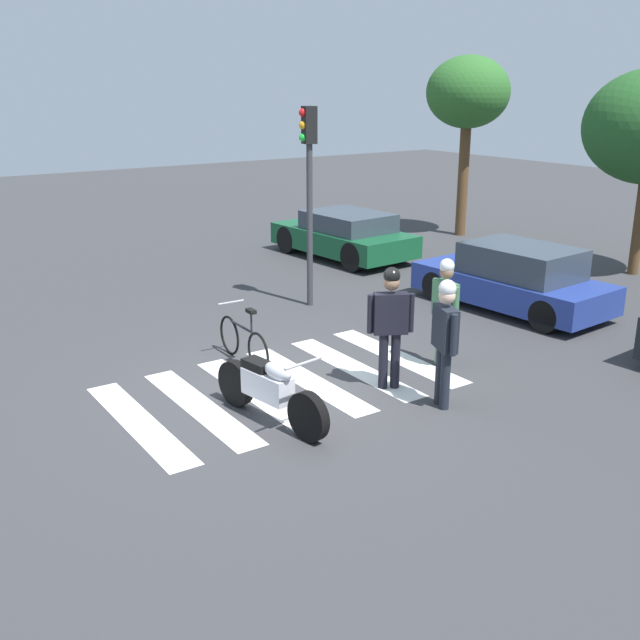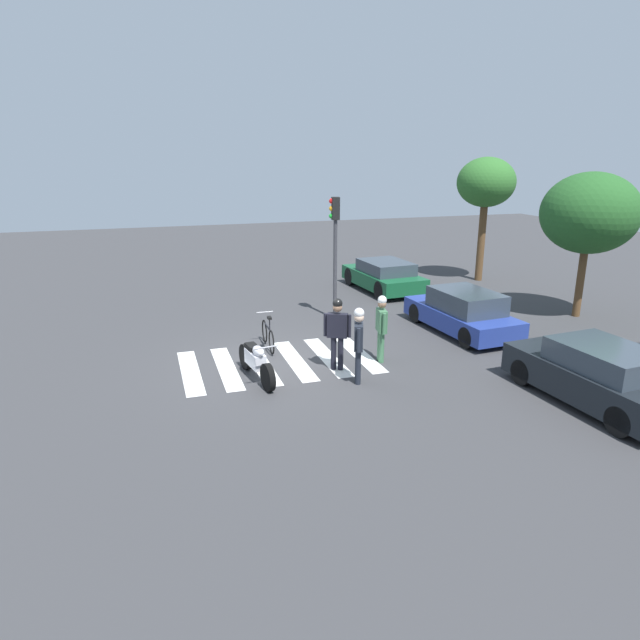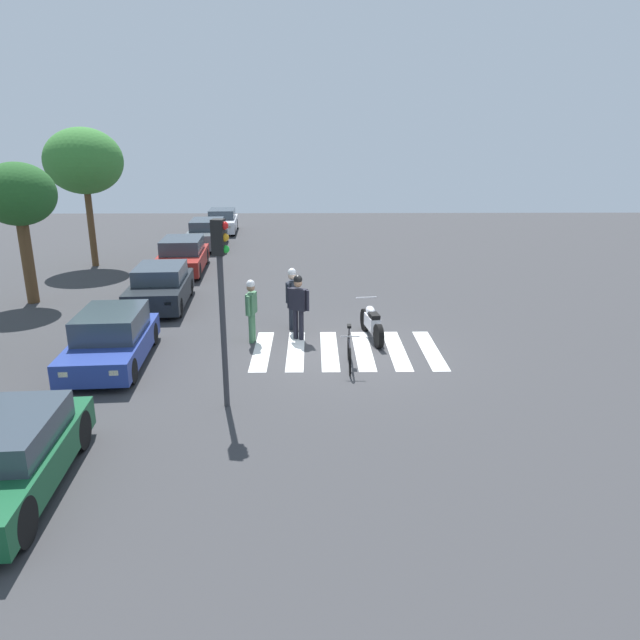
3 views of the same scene
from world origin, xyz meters
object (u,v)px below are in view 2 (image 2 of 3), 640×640
(leaning_bicycle, at_px, (268,335))
(car_green_compact, at_px, (384,276))
(police_motorcycle, at_px, (256,361))
(pedestrian_bystander, at_px, (381,324))
(car_black_suv, at_px, (598,375))
(officer_on_foot, at_px, (337,329))
(car_blue_hatchback, at_px, (463,312))
(officer_by_motorcycle, at_px, (358,340))
(traffic_light_pole, at_px, (335,238))

(leaning_bicycle, xyz_separation_m, car_green_compact, (-5.28, 5.86, 0.22))
(police_motorcycle, height_order, leaning_bicycle, police_motorcycle)
(pedestrian_bystander, height_order, car_black_suv, pedestrian_bystander)
(car_green_compact, xyz_separation_m, car_black_suv, (10.94, 0.15, 0.05))
(officer_on_foot, bearing_deg, leaning_bicycle, -148.37)
(car_green_compact, distance_m, car_blue_hatchback, 5.65)
(officer_by_motorcycle, relative_size, car_green_compact, 0.45)
(pedestrian_bystander, xyz_separation_m, car_blue_hatchback, (-1.53, 3.36, -0.40))
(car_black_suv, bearing_deg, leaning_bicycle, -133.23)
(police_motorcycle, height_order, pedestrian_bystander, pedestrian_bystander)
(police_motorcycle, xyz_separation_m, traffic_light_pole, (-4.29, 3.47, 2.20))
(pedestrian_bystander, bearing_deg, car_black_suv, 42.47)
(pedestrian_bystander, relative_size, traffic_light_pole, 0.45)
(pedestrian_bystander, relative_size, car_blue_hatchback, 0.44)
(leaning_bicycle, bearing_deg, officer_on_foot, 31.63)
(car_green_compact, bearing_deg, officer_by_motorcycle, -27.68)
(car_green_compact, distance_m, car_black_suv, 10.94)
(leaning_bicycle, bearing_deg, pedestrian_bystander, 53.60)
(car_black_suv, relative_size, traffic_light_pole, 1.03)
(traffic_light_pole, bearing_deg, leaning_bicycle, -51.29)
(pedestrian_bystander, distance_m, car_blue_hatchback, 3.72)
(traffic_light_pole, bearing_deg, car_green_compact, 134.63)
(officer_on_foot, bearing_deg, car_green_compact, 148.33)
(officer_on_foot, bearing_deg, police_motorcycle, -89.84)
(traffic_light_pole, bearing_deg, officer_on_foot, -18.25)
(car_blue_hatchback, bearing_deg, officer_by_motorcycle, -58.97)
(officer_on_foot, distance_m, car_black_suv, 5.91)
(officer_on_foot, distance_m, car_green_compact, 8.70)
(officer_on_foot, height_order, traffic_light_pole, traffic_light_pole)
(car_green_compact, bearing_deg, officer_on_foot, -31.67)
(officer_by_motorcycle, xyz_separation_m, car_black_suv, (2.61, 4.52, -0.43))
(leaning_bicycle, bearing_deg, car_blue_hatchback, 86.43)
(officer_by_motorcycle, bearing_deg, pedestrian_bystander, 136.49)
(police_motorcycle, relative_size, car_black_suv, 0.53)
(police_motorcycle, relative_size, leaning_bicycle, 1.29)
(car_black_suv, xyz_separation_m, traffic_light_pole, (-7.83, -3.30, 2.02))
(police_motorcycle, height_order, car_blue_hatchback, car_blue_hatchback)
(police_motorcycle, height_order, car_black_suv, car_black_suv)
(pedestrian_bystander, relative_size, car_green_compact, 0.44)
(car_green_compact, height_order, traffic_light_pole, traffic_light_pole)
(officer_on_foot, bearing_deg, car_black_suv, 53.07)
(leaning_bicycle, distance_m, officer_by_motorcycle, 3.46)
(officer_on_foot, height_order, car_green_compact, officer_on_foot)
(police_motorcycle, xyz_separation_m, pedestrian_bystander, (-0.21, 3.34, 0.56))
(officer_on_foot, xyz_separation_m, car_blue_hatchback, (-1.74, 4.64, -0.46))
(car_black_suv, bearing_deg, car_blue_hatchback, -179.22)
(officer_on_foot, relative_size, car_blue_hatchback, 0.45)
(police_motorcycle, bearing_deg, officer_on_foot, 90.16)
(pedestrian_bystander, xyz_separation_m, traffic_light_pole, (-4.08, 0.13, 1.64))
(pedestrian_bystander, bearing_deg, car_green_compact, 155.45)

